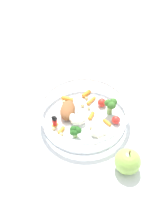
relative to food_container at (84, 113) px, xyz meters
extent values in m
plane|color=white|center=(0.00, 0.01, -0.03)|extent=(2.40, 2.40, 0.00)
cylinder|color=white|center=(0.00, 0.00, -0.03)|extent=(0.25, 0.25, 0.01)
torus|color=white|center=(0.00, 0.00, 0.02)|extent=(0.26, 0.26, 0.01)
ellipsoid|color=brown|center=(0.03, 0.04, 0.00)|extent=(0.08, 0.07, 0.04)
cylinder|color=#7FAD5B|center=(-0.01, -0.08, -0.01)|extent=(0.02, 0.02, 0.03)
sphere|color=#386B28|center=(0.00, -0.07, 0.02)|extent=(0.02, 0.02, 0.02)
sphere|color=#386B28|center=(0.00, -0.07, 0.02)|extent=(0.02, 0.02, 0.02)
sphere|color=#386B28|center=(-0.01, -0.07, 0.02)|extent=(0.02, 0.02, 0.02)
sphere|color=#386B28|center=(-0.01, -0.07, 0.02)|extent=(0.02, 0.02, 0.02)
sphere|color=#386B28|center=(-0.01, -0.08, 0.02)|extent=(0.02, 0.02, 0.02)
sphere|color=#386B28|center=(-0.01, -0.08, 0.02)|extent=(0.02, 0.02, 0.02)
sphere|color=#386B28|center=(0.00, -0.08, 0.02)|extent=(0.02, 0.02, 0.02)
sphere|color=#386B28|center=(0.00, -0.08, 0.02)|extent=(0.02, 0.02, 0.02)
cylinder|color=#8EB766|center=(-0.06, 0.04, -0.01)|extent=(0.01, 0.01, 0.02)
sphere|color=#23561E|center=(-0.05, 0.04, 0.01)|extent=(0.01, 0.01, 0.01)
sphere|color=#23561E|center=(-0.05, 0.05, 0.01)|extent=(0.02, 0.02, 0.02)
sphere|color=#23561E|center=(-0.06, 0.05, 0.01)|extent=(0.02, 0.02, 0.02)
sphere|color=#23561E|center=(-0.07, 0.04, 0.01)|extent=(0.01, 0.01, 0.01)
sphere|color=#23561E|center=(-0.06, 0.04, 0.01)|extent=(0.02, 0.02, 0.02)
sphere|color=#23561E|center=(-0.05, 0.04, 0.01)|extent=(0.02, 0.02, 0.02)
sphere|color=silver|center=(-0.06, -0.02, 0.00)|extent=(0.02, 0.02, 0.02)
sphere|color=silver|center=(-0.07, -0.02, -0.01)|extent=(0.02, 0.02, 0.02)
sphere|color=silver|center=(-0.07, -0.01, -0.01)|extent=(0.03, 0.03, 0.03)
sphere|color=silver|center=(-0.08, -0.02, -0.01)|extent=(0.02, 0.02, 0.02)
sphere|color=silver|center=(-0.07, -0.03, -0.01)|extent=(0.03, 0.03, 0.03)
sphere|color=silver|center=(-0.07, -0.02, 0.00)|extent=(0.03, 0.03, 0.03)
sphere|color=white|center=(-0.01, 0.03, -0.01)|extent=(0.02, 0.02, 0.02)
sphere|color=white|center=(0.00, 0.04, 0.00)|extent=(0.02, 0.02, 0.02)
sphere|color=white|center=(-0.01, 0.03, -0.01)|extent=(0.03, 0.03, 0.03)
sphere|color=white|center=(-0.02, 0.03, 0.00)|extent=(0.02, 0.02, 0.02)
sphere|color=white|center=(-0.02, 0.02, -0.01)|extent=(0.03, 0.03, 0.03)
sphere|color=white|center=(-0.02, 0.02, -0.01)|extent=(0.03, 0.03, 0.03)
sphere|color=white|center=(-0.01, 0.02, -0.01)|extent=(0.02, 0.02, 0.02)
cube|color=yellow|center=(0.00, 0.09, -0.02)|extent=(0.02, 0.02, 0.00)
cylinder|color=red|center=(0.00, 0.09, -0.01)|extent=(0.02, 0.02, 0.02)
sphere|color=black|center=(0.00, 0.09, 0.01)|extent=(0.01, 0.01, 0.01)
sphere|color=black|center=(0.00, 0.09, 0.01)|extent=(0.01, 0.01, 0.01)
sphere|color=black|center=(-0.01, 0.08, 0.01)|extent=(0.01, 0.01, 0.01)
cylinder|color=orange|center=(-0.03, 0.08, -0.01)|extent=(0.02, 0.02, 0.01)
cylinder|color=orange|center=(0.00, -0.02, -0.01)|extent=(0.03, 0.03, 0.01)
cylinder|color=orange|center=(0.06, -0.04, -0.01)|extent=(0.03, 0.04, 0.01)
cylinder|color=orange|center=(0.09, 0.03, -0.01)|extent=(0.03, 0.04, 0.01)
cylinder|color=orange|center=(-0.04, -0.06, -0.02)|extent=(0.03, 0.02, 0.01)
cylinder|color=orange|center=(0.09, -0.03, -0.01)|extent=(0.03, 0.03, 0.01)
sphere|color=red|center=(-0.04, -0.08, -0.01)|extent=(0.02, 0.02, 0.02)
sphere|color=red|center=(0.03, -0.06, -0.01)|extent=(0.03, 0.03, 0.03)
sphere|color=tan|center=(0.04, -0.01, -0.01)|extent=(0.01, 0.01, 0.01)
sphere|color=#D1B775|center=(-0.02, 0.09, -0.01)|extent=(0.01, 0.01, 0.01)
sphere|color=#D1B775|center=(0.08, 0.04, -0.01)|extent=(0.01, 0.01, 0.01)
sphere|color=#D1B775|center=(0.02, 0.01, -0.01)|extent=(0.01, 0.01, 0.01)
sphere|color=tan|center=(0.07, -0.03, -0.02)|extent=(0.01, 0.01, 0.01)
sphere|color=#D1B775|center=(-0.04, 0.08, -0.01)|extent=(0.01, 0.01, 0.01)
sphere|color=tan|center=(0.03, -0.10, -0.01)|extent=(0.01, 0.01, 0.01)
sphere|color=tan|center=(-0.09, 0.00, -0.01)|extent=(0.01, 0.01, 0.01)
sphere|color=tan|center=(0.03, -0.02, -0.02)|extent=(0.01, 0.01, 0.01)
sphere|color=#D1B775|center=(-0.04, -0.01, -0.02)|extent=(0.01, 0.01, 0.01)
sphere|color=#D1B775|center=(-0.04, -0.02, -0.02)|extent=(0.01, 0.01, 0.01)
sphere|color=#8CB74C|center=(-0.18, -0.05, 0.00)|extent=(0.06, 0.06, 0.06)
cylinder|color=brown|center=(-0.18, -0.05, 0.04)|extent=(0.00, 0.00, 0.01)
camera|label=1|loc=(-0.46, 0.14, 0.52)|focal=39.88mm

